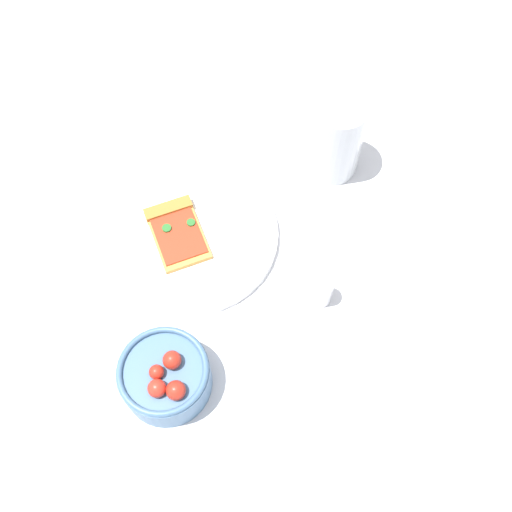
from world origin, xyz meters
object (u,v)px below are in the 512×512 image
salad_bowl (165,377)px  soda_glass (335,139)px  pizza_slice_main (176,229)px  pepper_shaker (322,289)px  plate (193,233)px

salad_bowl → soda_glass: bearing=170.5°
pizza_slice_main → salad_bowl: (0.21, 0.10, 0.01)m
salad_bowl → pepper_shaker: size_ratio=1.75×
salad_bowl → soda_glass: size_ratio=0.85×
pizza_slice_main → pepper_shaker: size_ratio=1.90×
plate → pepper_shaker: pepper_shaker is taller
pizza_slice_main → soda_glass: bearing=142.5°
pepper_shaker → salad_bowl: bearing=-35.5°
plate → salad_bowl: bearing=18.2°
plate → soda_glass: size_ratio=1.85×
salad_bowl → pepper_shaker: (-0.20, 0.14, -0.00)m
salad_bowl → pepper_shaker: salad_bowl is taller
pepper_shaker → soda_glass: bearing=-162.8°
soda_glass → pizza_slice_main: bearing=-37.5°
soda_glass → pepper_shaker: bearing=17.2°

